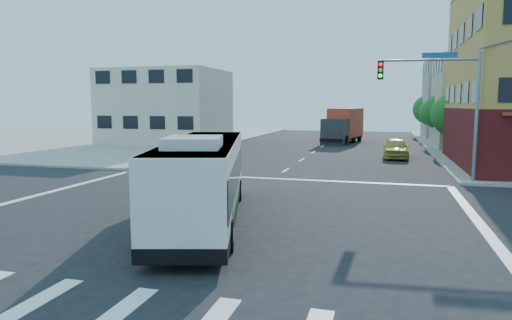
# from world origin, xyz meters

# --- Properties ---
(ground) EXTENTS (120.00, 120.00, 0.00)m
(ground) POSITION_xyz_m (0.00, 0.00, 0.00)
(ground) COLOR black
(ground) RESTS_ON ground
(sidewalk_nw) EXTENTS (50.00, 50.00, 0.15)m
(sidewalk_nw) POSITION_xyz_m (-35.00, 35.00, 0.07)
(sidewalk_nw) COLOR gray
(sidewalk_nw) RESTS_ON ground
(building_east_near) EXTENTS (12.06, 10.06, 9.00)m
(building_east_near) POSITION_xyz_m (16.98, 33.98, 4.51)
(building_east_near) COLOR #BDB190
(building_east_near) RESTS_ON ground
(building_east_far) EXTENTS (12.06, 10.06, 10.00)m
(building_east_far) POSITION_xyz_m (16.98, 47.98, 5.01)
(building_east_far) COLOR gray
(building_east_far) RESTS_ON ground
(building_west) EXTENTS (12.06, 10.06, 8.00)m
(building_west) POSITION_xyz_m (-17.02, 29.98, 4.01)
(building_west) COLOR beige
(building_west) RESTS_ON ground
(signal_mast_ne) EXTENTS (7.91, 1.13, 8.07)m
(signal_mast_ne) POSITION_xyz_m (9.08, 10.62, 4.98)
(signal_mast_ne) COLOR slate
(signal_mast_ne) RESTS_ON ground
(street_tree_a) EXTENTS (3.60, 3.60, 5.53)m
(street_tree_a) POSITION_xyz_m (11.90, 27.92, 3.59)
(street_tree_a) COLOR #392414
(street_tree_a) RESTS_ON ground
(street_tree_b) EXTENTS (3.80, 3.80, 5.79)m
(street_tree_b) POSITION_xyz_m (11.90, 35.92, 3.75)
(street_tree_b) COLOR #392414
(street_tree_b) RESTS_ON ground
(street_tree_c) EXTENTS (3.40, 3.40, 5.29)m
(street_tree_c) POSITION_xyz_m (11.90, 43.92, 3.46)
(street_tree_c) COLOR #392414
(street_tree_c) RESTS_ON ground
(street_tree_d) EXTENTS (4.00, 4.00, 6.03)m
(street_tree_d) POSITION_xyz_m (11.90, 51.92, 3.88)
(street_tree_d) COLOR #392414
(street_tree_d) RESTS_ON ground
(transit_bus) EXTENTS (5.28, 11.28, 3.27)m
(transit_bus) POSITION_xyz_m (-0.13, -0.58, 1.60)
(transit_bus) COLOR black
(transit_bus) RESTS_ON ground
(box_truck) EXTENTS (4.10, 8.89, 3.86)m
(box_truck) POSITION_xyz_m (1.63, 36.08, 1.87)
(box_truck) COLOR #29292E
(box_truck) RESTS_ON ground
(parked_car) EXTENTS (1.94, 4.78, 1.63)m
(parked_car) POSITION_xyz_m (7.02, 22.06, 0.81)
(parked_car) COLOR gold
(parked_car) RESTS_ON ground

